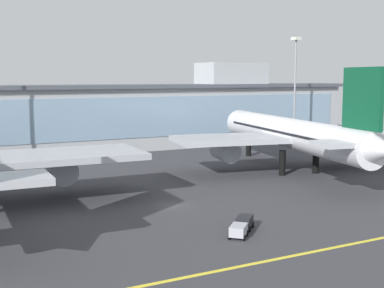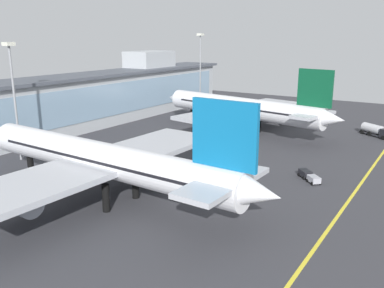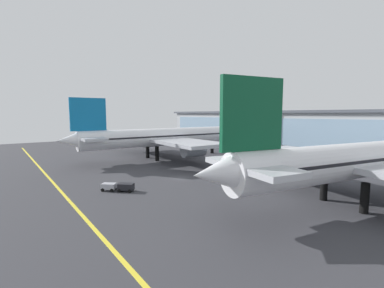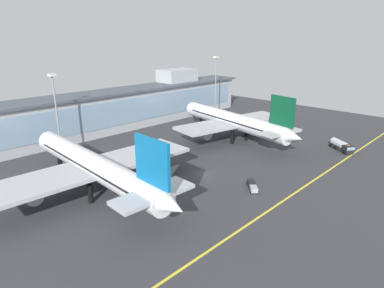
% 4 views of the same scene
% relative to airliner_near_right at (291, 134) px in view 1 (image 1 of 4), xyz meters
% --- Properties ---
extents(ground_plane, '(199.08, 199.08, 0.00)m').
position_rel_airliner_near_right_xyz_m(ground_plane, '(-28.82, -12.66, -6.39)').
color(ground_plane, '#38383D').
extents(taxiway_centreline_stripe, '(159.27, 0.50, 0.01)m').
position_rel_airliner_near_right_xyz_m(taxiway_centreline_stripe, '(-28.82, -34.66, -6.38)').
color(taxiway_centreline_stripe, yellow).
rests_on(taxiway_centreline_stripe, ground).
extents(terminal_building, '(145.20, 14.00, 19.70)m').
position_rel_airliner_near_right_xyz_m(terminal_building, '(-27.26, 39.42, 1.28)').
color(terminal_building, '#ADB2B7').
rests_on(terminal_building, ground).
extents(airliner_near_right, '(41.60, 54.79, 17.50)m').
position_rel_airliner_near_right_xyz_m(airliner_near_right, '(0.00, 0.00, 0.00)').
color(airliner_near_right, black).
rests_on(airliner_near_right, ground).
extents(baggage_tug_near, '(5.03, 5.06, 1.40)m').
position_rel_airliner_near_right_xyz_m(baggage_tug_near, '(-27.36, -26.57, -5.59)').
color(baggage_tug_near, black).
rests_on(baggage_tug_near, ground).
extents(apron_light_mast_west, '(1.80, 1.80, 25.40)m').
position_rel_airliner_near_right_xyz_m(apron_light_mast_west, '(22.27, 26.68, 10.05)').
color(apron_light_mast_west, gray).
rests_on(apron_light_mast_west, ground).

